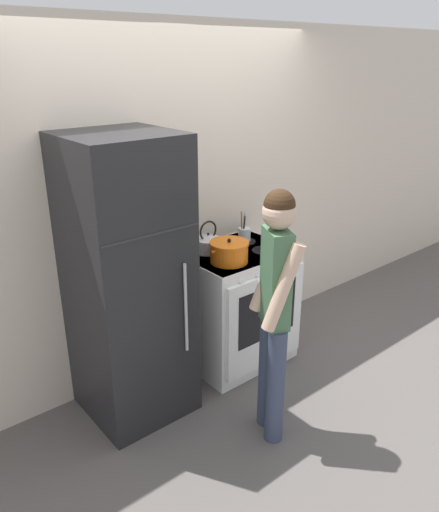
# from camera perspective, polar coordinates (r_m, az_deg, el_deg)

# --- Properties ---
(ground_plane) EXTENTS (14.00, 14.00, 0.00)m
(ground_plane) POSITION_cam_1_polar(r_m,az_deg,el_deg) (4.25, -4.21, -10.93)
(ground_plane) COLOR #5B5654
(wall_back) EXTENTS (10.00, 0.06, 2.55)m
(wall_back) POSITION_cam_1_polar(r_m,az_deg,el_deg) (3.74, -5.01, 5.89)
(wall_back) COLOR beige
(wall_back) RESTS_ON ground_plane
(refrigerator) EXTENTS (0.66, 0.68, 1.90)m
(refrigerator) POSITION_cam_1_polar(r_m,az_deg,el_deg) (3.26, -10.38, -3.02)
(refrigerator) COLOR black
(refrigerator) RESTS_ON ground_plane
(stove_range) EXTENTS (0.81, 0.68, 0.93)m
(stove_range) POSITION_cam_1_polar(r_m,az_deg,el_deg) (3.94, 2.11, -5.73)
(stove_range) COLOR white
(stove_range) RESTS_ON ground_plane
(dutch_oven_pot) EXTENTS (0.32, 0.28, 0.18)m
(dutch_oven_pot) POSITION_cam_1_polar(r_m,az_deg,el_deg) (3.54, 1.11, 0.48)
(dutch_oven_pot) COLOR orange
(dutch_oven_pot) RESTS_ON stove_range
(tea_kettle) EXTENTS (0.25, 0.20, 0.24)m
(tea_kettle) POSITION_cam_1_polar(r_m,az_deg,el_deg) (3.73, -1.27, 1.53)
(tea_kettle) COLOR silver
(tea_kettle) RESTS_ON stove_range
(utensil_jar) EXTENTS (0.10, 0.10, 0.25)m
(utensil_jar) POSITION_cam_1_polar(r_m,az_deg,el_deg) (3.97, 2.85, 2.57)
(utensil_jar) COLOR silver
(utensil_jar) RESTS_ON stove_range
(person) EXTENTS (0.36, 0.40, 1.63)m
(person) POSITION_cam_1_polar(r_m,az_deg,el_deg) (2.99, 6.34, -5.52)
(person) COLOR #38425B
(person) RESTS_ON ground_plane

